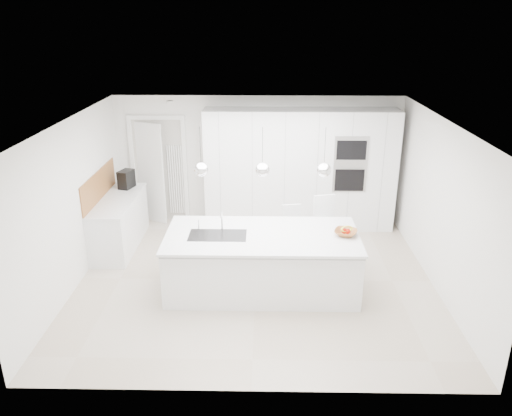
{
  "coord_description": "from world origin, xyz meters",
  "views": [
    {
      "loc": [
        0.14,
        -6.93,
        3.9
      ],
      "look_at": [
        0.0,
        0.3,
        1.1
      ],
      "focal_mm": 35.0,
      "sensor_mm": 36.0,
      "label": 1
    }
  ],
  "objects_px": {
    "island_base": "(262,264)",
    "bar_stool_right": "(324,231)",
    "fruit_bowl": "(346,233)",
    "espresso_machine": "(126,179)",
    "bar_stool_left": "(291,235)"
  },
  "relations": [
    {
      "from": "island_base",
      "to": "espresso_machine",
      "type": "bearing_deg",
      "value": 140.13
    },
    {
      "from": "espresso_machine",
      "to": "bar_stool_right",
      "type": "xyz_separation_m",
      "value": [
        3.55,
        -1.19,
        -0.5
      ]
    },
    {
      "from": "fruit_bowl",
      "to": "bar_stool_left",
      "type": "bearing_deg",
      "value": 129.47
    },
    {
      "from": "bar_stool_left",
      "to": "bar_stool_right",
      "type": "bearing_deg",
      "value": -11.11
    },
    {
      "from": "fruit_bowl",
      "to": "bar_stool_right",
      "type": "height_order",
      "value": "bar_stool_right"
    },
    {
      "from": "bar_stool_left",
      "to": "bar_stool_right",
      "type": "xyz_separation_m",
      "value": [
        0.54,
        -0.02,
        0.08
      ]
    },
    {
      "from": "espresso_machine",
      "to": "island_base",
      "type": "bearing_deg",
      "value": -22.2
    },
    {
      "from": "island_base",
      "to": "fruit_bowl",
      "type": "distance_m",
      "value": 1.32
    },
    {
      "from": "bar_stool_left",
      "to": "espresso_machine",
      "type": "bearing_deg",
      "value": 149.47
    },
    {
      "from": "espresso_machine",
      "to": "bar_stool_right",
      "type": "relative_size",
      "value": 0.29
    },
    {
      "from": "fruit_bowl",
      "to": "bar_stool_right",
      "type": "xyz_separation_m",
      "value": [
        -0.2,
        0.89,
        -0.37
      ]
    },
    {
      "from": "fruit_bowl",
      "to": "espresso_machine",
      "type": "xyz_separation_m",
      "value": [
        -3.75,
        2.07,
        0.13
      ]
    },
    {
      "from": "island_base",
      "to": "bar_stool_left",
      "type": "relative_size",
      "value": 2.87
    },
    {
      "from": "island_base",
      "to": "espresso_machine",
      "type": "distance_m",
      "value": 3.36
    },
    {
      "from": "island_base",
      "to": "bar_stool_right",
      "type": "height_order",
      "value": "bar_stool_right"
    }
  ]
}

